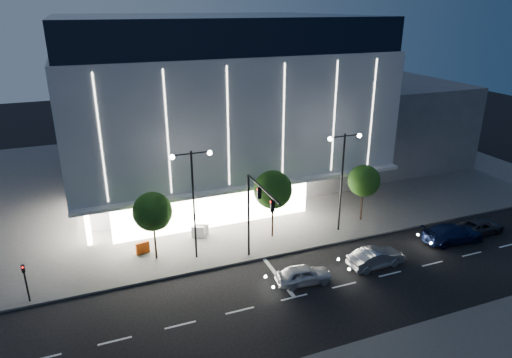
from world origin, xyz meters
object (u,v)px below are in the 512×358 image
object	(u,v)px
street_lamp_west	(193,190)
barrier_b	(198,232)
car_third	(453,233)
car_second	(376,258)
barrier_a	(143,248)
car_lead	(304,275)
tree_mid	(273,192)
car_fourth	(480,226)
tree_left	(153,214)
street_lamp_east	(343,168)
ped_signal_far	(25,279)
tree_right	(364,182)
barrier_d	(202,229)
traffic_mast	(255,206)

from	to	relation	value
street_lamp_west	barrier_b	world-z (taller)	street_lamp_west
street_lamp_west	car_third	bearing A→B (deg)	-13.93
car_second	barrier_a	distance (m)	18.44
car_lead	tree_mid	bearing A→B (deg)	1.01
tree_mid	car_fourth	distance (m)	18.80
street_lamp_west	car_third	xyz separation A→B (m)	(21.03, -5.22, -5.17)
tree_left	car_second	size ratio (longest dim) A/B	1.26
street_lamp_west	car_lead	xyz separation A→B (m)	(6.37, -6.17, -5.25)
street_lamp_east	barrier_b	xyz separation A→B (m)	(-12.04, 3.18, -5.31)
car_third	car_lead	bearing A→B (deg)	97.69
car_fourth	ped_signal_far	bearing A→B (deg)	80.98
car_third	tree_right	bearing A→B (deg)	42.72
car_third	barrier_d	bearing A→B (deg)	69.96
tree_mid	tree_right	size ratio (longest dim) A/B	1.12
car_third	barrier_a	world-z (taller)	car_third
tree_left	tree_right	distance (m)	19.00
street_lamp_west	street_lamp_east	size ratio (longest dim) A/B	1.00
car_fourth	barrier_b	xyz separation A→B (m)	(-23.53, 8.06, 0.02)
car_lead	car_second	distance (m)	6.22
tree_left	car_lead	bearing A→B (deg)	-37.58
barrier_a	street_lamp_west	bearing A→B (deg)	-40.88
ped_signal_far	barrier_b	bearing A→B (deg)	19.87
street_lamp_west	car_third	distance (m)	22.28
street_lamp_east	tree_left	xyz separation A→B (m)	(-15.97, 1.02, -1.92)
ped_signal_far	barrier_d	xyz separation A→B (m)	(13.44, 5.01, -1.24)
car_lead	barrier_d	xyz separation A→B (m)	(-4.93, 9.68, -0.05)
ped_signal_far	barrier_d	bearing A→B (deg)	20.43
street_lamp_west	tree_mid	distance (m)	7.28
tree_right	street_lamp_west	bearing A→B (deg)	-176.36
traffic_mast	tree_right	size ratio (longest dim) A/B	1.28
street_lamp_west	barrier_d	distance (m)	6.52
street_lamp_east	barrier_b	world-z (taller)	street_lamp_east
barrier_d	car_third	bearing A→B (deg)	-0.38
tree_left	tree_right	world-z (taller)	tree_left
tree_mid	barrier_d	world-z (taller)	tree_mid
car_third	car_fourth	world-z (taller)	car_third
barrier_a	barrier_b	distance (m)	4.95
barrier_b	ped_signal_far	bearing A→B (deg)	-137.72
ped_signal_far	tree_right	xyz separation A→B (m)	(28.03, 2.52, 2.00)
ped_signal_far	tree_mid	bearing A→B (deg)	7.55
tree_mid	car_second	world-z (taller)	tree_mid
street_lamp_east	tree_mid	world-z (taller)	street_lamp_east
street_lamp_east	car_third	size ratio (longest dim) A/B	1.66
car_third	traffic_mast	bearing A→B (deg)	85.44
traffic_mast	barrier_a	bearing A→B (deg)	148.61
tree_left	tree_right	xyz separation A→B (m)	(19.00, -0.00, -0.15)
tree_right	barrier_a	bearing A→B (deg)	176.76
car_third	barrier_a	size ratio (longest dim) A/B	4.93
ped_signal_far	tree_left	size ratio (longest dim) A/B	0.52
tree_left	barrier_a	distance (m)	3.68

